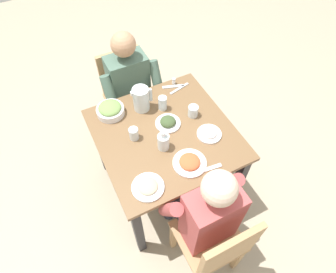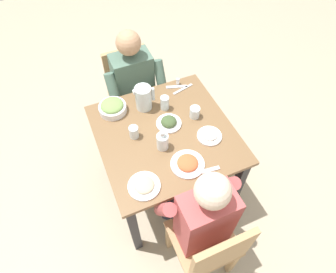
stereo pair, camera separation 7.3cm
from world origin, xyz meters
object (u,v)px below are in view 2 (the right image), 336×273
object	(u,v)px
chair_near	(210,248)
oil_carafe	(163,142)
dining_table	(165,143)
plate_beans	(144,185)
plate_yoghurt	(210,135)
water_pitcher	(144,98)
salt_shaker	(178,81)
plate_rice_curry	(188,163)
water_glass_far_right	(165,103)
diner_near	(197,210)
salad_bowl	(112,107)
water_glass_far_left	(195,112)
chair_far	(131,90)
water_glass_by_pitcher	(134,132)
plate_dolmas	(169,122)
diner_far	(137,93)

from	to	relation	value
chair_near	oil_carafe	bearing A→B (deg)	93.66
dining_table	plate_beans	xyz separation A→B (m)	(-0.28, -0.34, 0.13)
chair_near	plate_yoghurt	xyz separation A→B (m)	(0.29, 0.61, 0.28)
water_pitcher	salt_shaker	size ratio (longest dim) A/B	3.52
plate_rice_curry	oil_carafe	world-z (taller)	oil_carafe
water_glass_far_right	diner_near	bearing A→B (deg)	-97.98
salad_bowl	plate_beans	distance (m)	0.68
plate_rice_curry	water_glass_far_left	world-z (taller)	water_glass_far_left
water_pitcher	oil_carafe	distance (m)	0.40
diner_near	plate_yoghurt	distance (m)	0.52
water_glass_far_right	oil_carafe	size ratio (longest dim) A/B	0.68
chair_far	salad_bowl	distance (m)	0.58
chair_far	water_glass_by_pitcher	distance (m)	0.80
salad_bowl	plate_yoghurt	xyz separation A→B (m)	(0.55, -0.49, -0.03)
plate_dolmas	diner_near	bearing A→B (deg)	-96.88
diner_near	water_glass_by_pitcher	xyz separation A→B (m)	(-0.19, 0.62, 0.16)
plate_dolmas	water_glass_far_right	xyz separation A→B (m)	(0.03, 0.15, 0.04)
diner_far	diner_near	bearing A→B (deg)	-90.17
plate_dolmas	water_pitcher	bearing A→B (deg)	114.32
plate_rice_curry	plate_beans	world-z (taller)	plate_rice_curry
diner_far	oil_carafe	world-z (taller)	diner_far
salt_shaker	dining_table	bearing A→B (deg)	-124.19
water_glass_far_left	oil_carafe	size ratio (longest dim) A/B	0.52
water_pitcher	plate_dolmas	xyz separation A→B (m)	(0.10, -0.23, -0.08)
salad_bowl	plate_beans	xyz separation A→B (m)	(-0.01, -0.68, -0.03)
chair_near	plate_dolmas	size ratio (longest dim) A/B	4.79
water_pitcher	oil_carafe	world-z (taller)	water_pitcher
chair_near	plate_dolmas	distance (m)	0.88
chair_near	water_glass_far_right	size ratio (longest dim) A/B	7.84
chair_near	salt_shaker	distance (m)	1.26
plate_rice_curry	plate_dolmas	world-z (taller)	plate_dolmas
dining_table	water_glass_far_left	world-z (taller)	water_glass_far_left
plate_rice_curry	salad_bowl	bearing A→B (deg)	115.58
dining_table	chair_near	world-z (taller)	chair_near
diner_near	plate_beans	distance (m)	0.37
diner_near	water_glass_by_pitcher	world-z (taller)	diner_near
dining_table	salt_shaker	size ratio (longest dim) A/B	17.40
chair_far	water_glass_far_right	xyz separation A→B (m)	(0.11, -0.55, 0.32)
dining_table	plate_beans	distance (m)	0.46
diner_near	water_pitcher	bearing A→B (deg)	91.85
water_glass_far_right	diner_far	bearing A→B (deg)	107.13
dining_table	oil_carafe	distance (m)	0.22
dining_table	salad_bowl	size ratio (longest dim) A/B	4.62
chair_far	plate_dolmas	bearing A→B (deg)	-84.14
salt_shaker	plate_dolmas	bearing A→B (deg)	-122.96
plate_dolmas	oil_carafe	bearing A→B (deg)	-124.98
plate_beans	salt_shaker	xyz separation A→B (m)	(0.57, 0.75, 0.01)
chair_near	diner_near	distance (m)	0.25
dining_table	water_pitcher	bearing A→B (deg)	99.56
water_pitcher	plate_beans	world-z (taller)	water_pitcher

